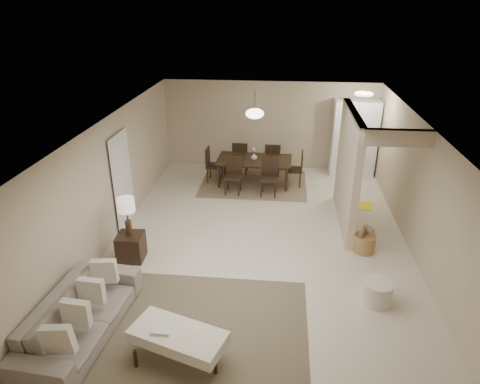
# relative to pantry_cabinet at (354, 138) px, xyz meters

# --- Properties ---
(floor) EXTENTS (9.00, 9.00, 0.00)m
(floor) POSITION_rel_pantry_cabinet_xyz_m (-2.35, -4.15, -1.05)
(floor) COLOR beige
(floor) RESTS_ON ground
(ceiling) EXTENTS (9.00, 9.00, 0.00)m
(ceiling) POSITION_rel_pantry_cabinet_xyz_m (-2.35, -4.15, 1.45)
(ceiling) COLOR white
(ceiling) RESTS_ON back_wall
(back_wall) EXTENTS (6.00, 0.00, 6.00)m
(back_wall) POSITION_rel_pantry_cabinet_xyz_m (-2.35, 0.35, 0.20)
(back_wall) COLOR #C3B093
(back_wall) RESTS_ON floor
(left_wall) EXTENTS (0.00, 9.00, 9.00)m
(left_wall) POSITION_rel_pantry_cabinet_xyz_m (-5.35, -4.15, 0.20)
(left_wall) COLOR #C3B093
(left_wall) RESTS_ON floor
(right_wall) EXTENTS (0.00, 9.00, 9.00)m
(right_wall) POSITION_rel_pantry_cabinet_xyz_m (0.65, -4.15, 0.20)
(right_wall) COLOR #C3B093
(right_wall) RESTS_ON floor
(partition) EXTENTS (0.15, 2.50, 2.50)m
(partition) POSITION_rel_pantry_cabinet_xyz_m (-0.55, -2.90, 0.20)
(partition) COLOR #C3B093
(partition) RESTS_ON floor
(doorway) EXTENTS (0.04, 0.90, 2.04)m
(doorway) POSITION_rel_pantry_cabinet_xyz_m (-5.32, -3.55, -0.03)
(doorway) COLOR black
(doorway) RESTS_ON floor
(pantry_cabinet) EXTENTS (1.20, 0.55, 2.10)m
(pantry_cabinet) POSITION_rel_pantry_cabinet_xyz_m (0.00, 0.00, 0.00)
(pantry_cabinet) COLOR white
(pantry_cabinet) RESTS_ON floor
(flush_light) EXTENTS (0.44, 0.44, 0.05)m
(flush_light) POSITION_rel_pantry_cabinet_xyz_m (-0.05, -0.95, 1.41)
(flush_light) COLOR white
(flush_light) RESTS_ON ceiling
(living_rug) EXTENTS (3.20, 3.20, 0.01)m
(living_rug) POSITION_rel_pantry_cabinet_xyz_m (-3.07, -6.93, -1.04)
(living_rug) COLOR brown
(living_rug) RESTS_ON floor
(sofa) EXTENTS (2.43, 1.11, 0.69)m
(sofa) POSITION_rel_pantry_cabinet_xyz_m (-4.80, -6.93, -0.71)
(sofa) COLOR gray
(sofa) RESTS_ON floor
(ottoman_bench) EXTENTS (1.43, 0.98, 0.47)m
(ottoman_bench) POSITION_rel_pantry_cabinet_xyz_m (-3.27, -7.23, -0.67)
(ottoman_bench) COLOR #EEE5CF
(ottoman_bench) RESTS_ON living_rug
(side_table) EXTENTS (0.50, 0.50, 0.52)m
(side_table) POSITION_rel_pantry_cabinet_xyz_m (-4.75, -4.87, -0.79)
(side_table) COLOR black
(side_table) RESTS_ON floor
(table_lamp) EXTENTS (0.32, 0.32, 0.76)m
(table_lamp) POSITION_rel_pantry_cabinet_xyz_m (-4.75, -4.87, 0.04)
(table_lamp) COLOR #48311F
(table_lamp) RESTS_ON side_table
(round_pouf) EXTENTS (0.50, 0.50, 0.39)m
(round_pouf) POSITION_rel_pantry_cabinet_xyz_m (-0.32, -5.72, -0.86)
(round_pouf) COLOR #EEE5CF
(round_pouf) RESTS_ON floor
(wicker_basket) EXTENTS (0.47, 0.47, 0.35)m
(wicker_basket) POSITION_rel_pantry_cabinet_xyz_m (-0.27, -4.15, -0.87)
(wicker_basket) COLOR olive
(wicker_basket) RESTS_ON floor
(dining_rug) EXTENTS (2.80, 2.10, 0.01)m
(dining_rug) POSITION_rel_pantry_cabinet_xyz_m (-2.69, -0.99, -1.04)
(dining_rug) COLOR #7F654E
(dining_rug) RESTS_ON floor
(dining_table) EXTENTS (1.99, 1.16, 0.69)m
(dining_table) POSITION_rel_pantry_cabinet_xyz_m (-2.69, -0.99, -0.71)
(dining_table) COLOR black
(dining_table) RESTS_ON dining_rug
(dining_chairs) EXTENTS (2.56, 1.89, 0.95)m
(dining_chairs) POSITION_rel_pantry_cabinet_xyz_m (-2.69, -0.99, -0.58)
(dining_chairs) COLOR black
(dining_chairs) RESTS_ON dining_rug
(vase) EXTENTS (0.22, 0.22, 0.17)m
(vase) POSITION_rel_pantry_cabinet_xyz_m (-2.69, -0.99, -0.28)
(vase) COLOR white
(vase) RESTS_ON dining_table
(yellow_mat) EXTENTS (0.92, 0.68, 0.01)m
(yellow_mat) POSITION_rel_pantry_cabinet_xyz_m (-0.14, -2.02, -1.04)
(yellow_mat) COLOR yellow
(yellow_mat) RESTS_ON floor
(pendant_light) EXTENTS (0.46, 0.46, 0.71)m
(pendant_light) POSITION_rel_pantry_cabinet_xyz_m (-2.69, -0.99, 0.87)
(pendant_light) COLOR #48311F
(pendant_light) RESTS_ON ceiling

